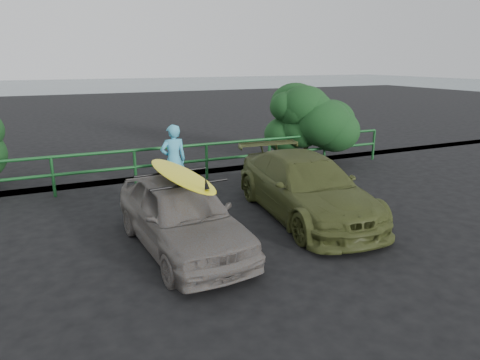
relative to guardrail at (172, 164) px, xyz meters
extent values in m
plane|color=black|center=(0.00, -5.00, -0.52)|extent=(80.00, 80.00, 0.00)
plane|color=slate|center=(0.00, 55.00, -0.52)|extent=(200.00, 200.00, 0.00)
imported|color=#635D58|center=(-1.01, -4.20, 0.12)|extent=(1.80, 3.87, 1.28)
imported|color=#414A20|center=(1.92, -3.67, 0.13)|extent=(2.23, 4.63, 1.30)
imported|color=#44ABCC|center=(-0.24, -1.04, 0.36)|extent=(0.65, 0.43, 1.77)
ellipsoid|color=#FFF41A|center=(-1.01, -4.20, 0.85)|extent=(0.76, 2.72, 0.08)
camera|label=1|loc=(-3.00, -11.09, 2.74)|focal=32.00mm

